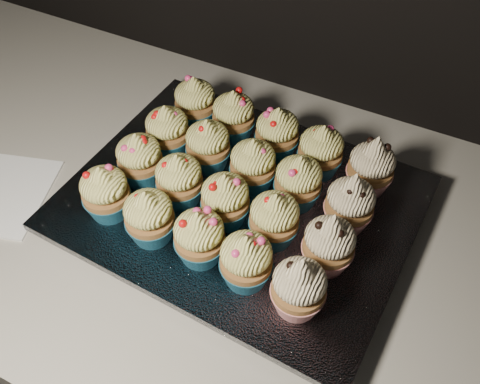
{
  "coord_description": "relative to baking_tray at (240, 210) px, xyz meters",
  "views": [
    {
      "loc": [
        0.07,
        1.29,
        1.49
      ],
      "look_at": [
        -0.14,
        1.71,
        0.95
      ],
      "focal_mm": 40.0,
      "sensor_mm": 36.0,
      "label": 1
    }
  ],
  "objects": [
    {
      "name": "worktop",
      "position": [
        0.14,
        -0.01,
        -0.03
      ],
      "size": [
        2.44,
        0.64,
        0.04
      ],
      "primitive_type": "cube",
      "color": "beige",
      "rests_on": "cabinet"
    },
    {
      "name": "baking_tray",
      "position": [
        0.0,
        0.0,
        0.0
      ],
      "size": [
        0.43,
        0.34,
        0.02
      ],
      "primitive_type": "cube",
      "rotation": [
        0.0,
        0.0,
        -0.06
      ],
      "color": "black",
      "rests_on": "worktop"
    },
    {
      "name": "foil_lining",
      "position": [
        0.0,
        0.0,
        0.02
      ],
      "size": [
        0.47,
        0.38,
        0.01
      ],
      "primitive_type": "cube",
      "rotation": [
        0.0,
        0.0,
        -0.06
      ],
      "color": "silver",
      "rests_on": "baking_tray"
    },
    {
      "name": "cupcake_0",
      "position": [
        -0.14,
        -0.09,
        0.06
      ],
      "size": [
        0.06,
        0.06,
        0.08
      ],
      "color": "#1C6485",
      "rests_on": "foil_lining"
    },
    {
      "name": "cupcake_1",
      "position": [
        -0.07,
        -0.1,
        0.06
      ],
      "size": [
        0.06,
        0.06,
        0.08
      ],
      "color": "#1C6485",
      "rests_on": "foil_lining"
    },
    {
      "name": "cupcake_2",
      "position": [
        -0.0,
        -0.1,
        0.06
      ],
      "size": [
        0.06,
        0.06,
        0.08
      ],
      "color": "#1C6485",
      "rests_on": "foil_lining"
    },
    {
      "name": "cupcake_3",
      "position": [
        0.06,
        -0.11,
        0.06
      ],
      "size": [
        0.06,
        0.06,
        0.08
      ],
      "color": "#1C6485",
      "rests_on": "foil_lining"
    },
    {
      "name": "cupcake_4",
      "position": [
        0.13,
        -0.11,
        0.06
      ],
      "size": [
        0.06,
        0.06,
        0.1
      ],
      "color": "red",
      "rests_on": "foil_lining"
    },
    {
      "name": "cupcake_5",
      "position": [
        -0.14,
        -0.02,
        0.06
      ],
      "size": [
        0.06,
        0.06,
        0.08
      ],
      "color": "#1C6485",
      "rests_on": "foil_lining"
    },
    {
      "name": "cupcake_6",
      "position": [
        -0.07,
        -0.03,
        0.06
      ],
      "size": [
        0.06,
        0.06,
        0.08
      ],
      "color": "#1C6485",
      "rests_on": "foil_lining"
    },
    {
      "name": "cupcake_7",
      "position": [
        -0.0,
        -0.04,
        0.06
      ],
      "size": [
        0.06,
        0.06,
        0.08
      ],
      "color": "#1C6485",
      "rests_on": "foil_lining"
    },
    {
      "name": "cupcake_8",
      "position": [
        0.07,
        -0.04,
        0.06
      ],
      "size": [
        0.06,
        0.06,
        0.08
      ],
      "color": "#1C6485",
      "rests_on": "foil_lining"
    },
    {
      "name": "cupcake_9",
      "position": [
        0.14,
        -0.04,
        0.06
      ],
      "size": [
        0.06,
        0.06,
        0.1
      ],
      "color": "red",
      "rests_on": "foil_lining"
    },
    {
      "name": "cupcake_10",
      "position": [
        -0.13,
        0.04,
        0.06
      ],
      "size": [
        0.06,
        0.06,
        0.08
      ],
      "color": "#1C6485",
      "rests_on": "foil_lining"
    },
    {
      "name": "cupcake_11",
      "position": [
        -0.07,
        0.04,
        0.06
      ],
      "size": [
        0.06,
        0.06,
        0.08
      ],
      "color": "#1C6485",
      "rests_on": "foil_lining"
    },
    {
      "name": "cupcake_12",
      "position": [
        0.0,
        0.03,
        0.06
      ],
      "size": [
        0.06,
        0.06,
        0.08
      ],
      "color": "#1C6485",
      "rests_on": "foil_lining"
    },
    {
      "name": "cupcake_13",
      "position": [
        0.07,
        0.03,
        0.06
      ],
      "size": [
        0.06,
        0.06,
        0.08
      ],
      "color": "#1C6485",
      "rests_on": "foil_lining"
    },
    {
      "name": "cupcake_14",
      "position": [
        0.14,
        0.03,
        0.06
      ],
      "size": [
        0.06,
        0.06,
        0.1
      ],
      "color": "red",
      "rests_on": "foil_lining"
    },
    {
      "name": "cupcake_15",
      "position": [
        -0.13,
        0.11,
        0.06
      ],
      "size": [
        0.06,
        0.06,
        0.08
      ],
      "color": "#1C6485",
      "rests_on": "foil_lining"
    },
    {
      "name": "cupcake_16",
      "position": [
        -0.07,
        0.11,
        0.06
      ],
      "size": [
        0.06,
        0.06,
        0.08
      ],
      "color": "#1C6485",
      "rests_on": "foil_lining"
    },
    {
      "name": "cupcake_17",
      "position": [
        0.01,
        0.1,
        0.06
      ],
      "size": [
        0.06,
        0.06,
        0.08
      ],
      "color": "#1C6485",
      "rests_on": "foil_lining"
    },
    {
      "name": "cupcake_18",
      "position": [
        0.07,
        0.1,
        0.06
      ],
      "size": [
        0.06,
        0.06,
        0.08
      ],
      "color": "#1C6485",
      "rests_on": "foil_lining"
    },
    {
      "name": "cupcake_19",
      "position": [
        0.15,
        0.1,
        0.06
      ],
      "size": [
        0.06,
        0.06,
        0.1
      ],
      "color": "red",
      "rests_on": "foil_lining"
    }
  ]
}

